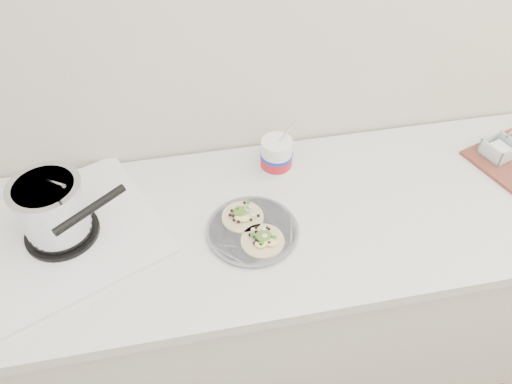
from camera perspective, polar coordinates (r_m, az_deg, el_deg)
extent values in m
cube|color=beige|center=(1.47, 1.70, 17.04)|extent=(3.50, 0.05, 2.60)
cube|color=silver|center=(1.87, 3.08, -11.82)|extent=(2.40, 0.62, 0.86)
cube|color=silver|center=(1.50, 3.91, -3.19)|extent=(2.44, 0.66, 0.04)
cube|color=silver|center=(1.52, -21.10, -4.61)|extent=(0.65, 0.63, 0.01)
cylinder|color=black|center=(1.51, -21.24, -4.29)|extent=(0.21, 0.21, 0.01)
torus|color=black|center=(1.50, -21.39, -3.91)|extent=(0.18, 0.18, 0.02)
cylinder|color=silver|center=(1.44, -22.31, -1.61)|extent=(0.18, 0.18, 0.16)
cylinder|color=slate|center=(1.43, -0.42, -4.46)|extent=(0.25, 0.25, 0.01)
cylinder|color=slate|center=(1.43, -0.42, -4.34)|extent=(0.26, 0.26, 0.00)
cylinder|color=white|center=(1.58, 2.35, 4.14)|extent=(0.10, 0.10, 0.12)
cylinder|color=#B51423|center=(1.59, 2.33, 3.80)|extent=(0.10, 0.10, 0.04)
cylinder|color=#192D99|center=(1.57, 2.35, 4.30)|extent=(0.10, 0.10, 0.01)
cube|color=white|center=(1.82, 25.97, 4.32)|extent=(0.06, 0.06, 0.03)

